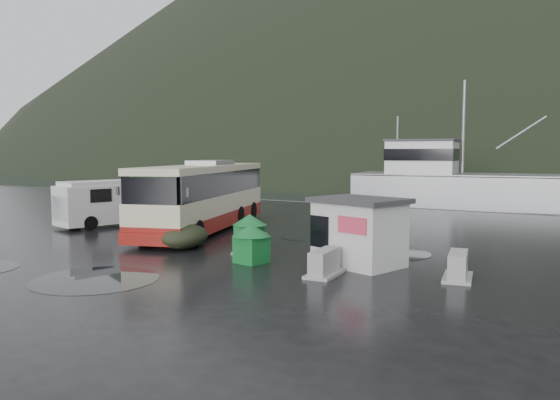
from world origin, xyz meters
The scene contains 14 objects.
ground centered at (0.00, 0.00, 0.00)m, with size 160.00×160.00×0.00m, color black.
harbor_water centered at (0.00, 110.00, 0.00)m, with size 300.00×180.00×0.02m, color black.
quay_edge centered at (0.00, 20.00, 0.00)m, with size 160.00×0.60×1.50m, color #999993.
coach_bus centered at (-3.03, 3.87, 0.00)m, with size 3.11×12.47×3.53m, color beige, non-canonical shape.
white_van centered at (-8.26, 2.59, 0.00)m, with size 2.02×5.87×2.45m, color silver, non-canonical shape.
waste_bin_left centered at (2.06, 0.48, 0.00)m, with size 1.02×1.02×1.42m, color #126A2B, non-canonical shape.
waste_bin_right centered at (3.69, -1.81, 0.00)m, with size 1.00×1.00×1.38m, color #126A2B, non-canonical shape.
dome_tent centered at (-0.31, -0.79, 0.00)m, with size 1.79×2.50×0.98m, color #252B1A, non-canonical shape.
ticket_kiosk centered at (7.13, -0.24, 0.00)m, with size 3.01×2.28×2.35m, color silver, non-canonical shape.
jersey_barrier_a centered at (2.63, -0.27, 0.00)m, with size 0.75×1.50×0.75m, color #999993, non-canonical shape.
jersey_barrier_b centered at (6.82, -2.29, 0.00)m, with size 0.83×1.66×0.83m, color #999993, non-canonical shape.
jersey_barrier_c centered at (10.57, -0.60, 0.00)m, with size 0.84×1.69×0.84m, color #999993, non-canonical shape.
fishing_trawler centered at (7.15, 29.78, 0.00)m, with size 28.51×6.23×11.41m, color silver, non-canonical shape.
puddles centered at (2.08, -1.97, 0.01)m, with size 13.99×15.09×0.01m.
Camera 1 is at (14.46, -17.64, 3.91)m, focal length 35.00 mm.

